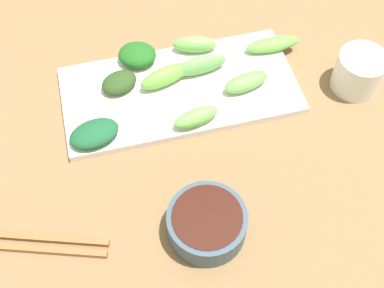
% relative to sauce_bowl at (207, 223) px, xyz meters
% --- Properties ---
extents(tabletop, '(2.10, 2.10, 0.02)m').
position_rel_sauce_bowl_xyz_m(tabletop, '(0.13, -0.03, -0.03)').
color(tabletop, olive).
rests_on(tabletop, ground).
extents(sauce_bowl, '(0.10, 0.10, 0.04)m').
position_rel_sauce_bowl_xyz_m(sauce_bowl, '(0.00, 0.00, 0.00)').
color(sauce_bowl, '#384C5B').
rests_on(sauce_bowl, tabletop).
extents(serving_plate, '(0.17, 0.36, 0.01)m').
position_rel_sauce_bowl_xyz_m(serving_plate, '(0.23, -0.02, -0.02)').
color(serving_plate, white).
rests_on(serving_plate, tabletop).
extents(broccoli_stalk_0, '(0.04, 0.07, 0.02)m').
position_rel_sauce_bowl_xyz_m(broccoli_stalk_0, '(0.16, -0.02, 0.00)').
color(broccoli_stalk_0, '#6CB64E').
rests_on(broccoli_stalk_0, serving_plate).
extents(broccoli_leafy_1, '(0.07, 0.07, 0.03)m').
position_rel_sauce_bowl_xyz_m(broccoli_leafy_1, '(0.30, 0.03, 0.00)').
color(broccoli_leafy_1, '#1E5D1D').
rests_on(broccoli_leafy_1, serving_plate).
extents(broccoli_stalk_2, '(0.05, 0.09, 0.03)m').
position_rel_sauce_bowl_xyz_m(broccoli_stalk_2, '(0.25, 0.00, 0.00)').
color(broccoli_stalk_2, '#6AAF3E').
rests_on(broccoli_stalk_2, serving_plate).
extents(broccoli_stalk_3, '(0.04, 0.07, 0.03)m').
position_rel_sauce_bowl_xyz_m(broccoli_stalk_3, '(0.30, -0.06, 0.00)').
color(broccoli_stalk_3, '#72BA52').
rests_on(broccoli_stalk_3, serving_plate).
extents(broccoli_leafy_4, '(0.06, 0.08, 0.02)m').
position_rel_sauce_bowl_xyz_m(broccoli_leafy_4, '(0.17, 0.12, -0.00)').
color(broccoli_leafy_4, '#1A542F').
rests_on(broccoli_leafy_4, serving_plate).
extents(broccoli_stalk_5, '(0.04, 0.08, 0.02)m').
position_rel_sauce_bowl_xyz_m(broccoli_stalk_5, '(0.21, -0.12, 0.00)').
color(broccoli_stalk_5, '#67A64F').
rests_on(broccoli_stalk_5, serving_plate).
extents(broccoli_leafy_6, '(0.06, 0.07, 0.02)m').
position_rel_sauce_bowl_xyz_m(broccoli_leafy_6, '(0.25, 0.07, 0.00)').
color(broccoli_leafy_6, '#2A451C').
rests_on(broccoli_leafy_6, serving_plate).
extents(broccoli_stalk_7, '(0.03, 0.09, 0.02)m').
position_rel_sauce_bowl_xyz_m(broccoli_stalk_7, '(0.27, -0.18, -0.00)').
color(broccoli_stalk_7, '#67B644').
rests_on(broccoli_stalk_7, serving_plate).
extents(broccoli_stalk_8, '(0.03, 0.09, 0.03)m').
position_rel_sauce_bowl_xyz_m(broccoli_stalk_8, '(0.25, -0.06, 0.00)').
color(broccoli_stalk_8, '#67AA53').
rests_on(broccoli_stalk_8, serving_plate).
extents(chopsticks, '(0.09, 0.23, 0.01)m').
position_rel_sauce_bowl_xyz_m(chopsticks, '(0.04, 0.24, -0.02)').
color(chopsticks, '#925D33').
rests_on(chopsticks, tabletop).
extents(tea_cup, '(0.07, 0.07, 0.06)m').
position_rel_sauce_bowl_xyz_m(tea_cup, '(0.18, -0.29, 0.01)').
color(tea_cup, silver).
rests_on(tea_cup, tabletop).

